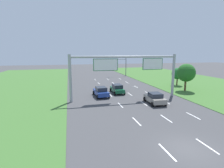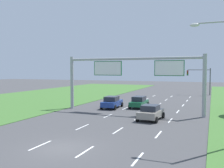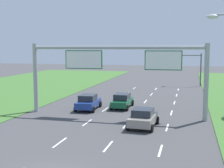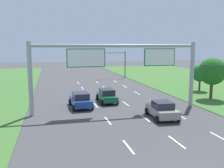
% 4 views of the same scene
% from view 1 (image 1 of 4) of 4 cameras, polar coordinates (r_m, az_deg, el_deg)
% --- Properties ---
extents(ground_plane, '(200.00, 200.00, 0.00)m').
position_cam_1_polar(ground_plane, '(15.30, 23.44, -18.86)').
color(ground_plane, '#424244').
extents(lane_dashes_inner_left, '(0.14, 56.40, 0.01)m').
position_cam_1_polar(lane_dashes_inner_left, '(21.83, 5.07, -9.14)').
color(lane_dashes_inner_left, white).
rests_on(lane_dashes_inner_left, ground_plane).
extents(lane_dashes_inner_right, '(0.14, 56.40, 0.01)m').
position_cam_1_polar(lane_dashes_inner_right, '(23.16, 13.38, -8.24)').
color(lane_dashes_inner_right, white).
rests_on(lane_dashes_inner_right, ground_plane).
extents(lane_dashes_slip, '(0.14, 56.40, 0.01)m').
position_cam_1_polar(lane_dashes_slip, '(24.91, 20.62, -7.32)').
color(lane_dashes_slip, white).
rests_on(lane_dashes_slip, ground_plane).
extents(car_near_red, '(2.35, 4.02, 1.58)m').
position_cam_1_polar(car_near_red, '(25.87, 13.81, -4.49)').
color(car_near_red, gray).
rests_on(car_near_red, ground_plane).
extents(car_lead_silver, '(2.31, 4.32, 1.63)m').
position_cam_1_polar(car_lead_silver, '(29.18, -3.64, -2.50)').
color(car_lead_silver, navy).
rests_on(car_lead_silver, ground_plane).
extents(car_mid_lane, '(1.97, 4.24, 1.58)m').
position_cam_1_polar(car_mid_lane, '(31.63, 1.72, -1.51)').
color(car_mid_lane, '#145633').
rests_on(car_mid_lane, ground_plane).
extents(sign_gantry, '(17.24, 0.44, 7.00)m').
position_cam_1_polar(sign_gantry, '(27.23, 4.75, 5.28)').
color(sign_gantry, '#9EA0A5').
rests_on(sign_gantry, ground_plane).
extents(traffic_light_mast, '(4.76, 0.49, 5.60)m').
position_cam_1_polar(traffic_light_mast, '(54.14, 2.62, 6.63)').
color(traffic_light_mast, '#47494F').
rests_on(traffic_light_mast, ground_plane).
extents(roadside_tree_mid, '(3.38, 3.38, 5.18)m').
position_cam_1_polar(roadside_tree_mid, '(35.74, 23.05, 3.37)').
color(roadside_tree_mid, '#513823').
rests_on(roadside_tree_mid, ground_plane).
extents(roadside_tree_far, '(2.51, 2.51, 3.92)m').
position_cam_1_polar(roadside_tree_far, '(41.26, 20.61, 3.18)').
color(roadside_tree_far, '#513823').
rests_on(roadside_tree_far, ground_plane).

